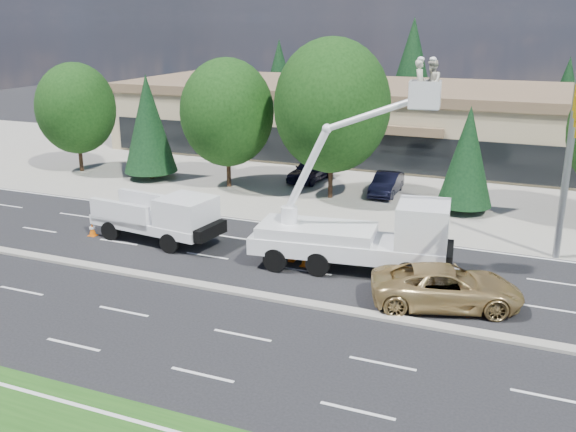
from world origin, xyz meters
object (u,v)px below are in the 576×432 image
at_px(bucket_truck, 368,227).
at_px(minivan, 446,287).
at_px(utility_pickup, 162,222).
at_px(signal_mast, 574,135).

distance_m(bucket_truck, minivan, 4.62).
relative_size(utility_pickup, bucket_truck, 0.72).
xyz_separation_m(utility_pickup, bucket_truck, (10.39, 0.17, 1.01)).
bearing_deg(minivan, signal_mast, -54.82).
xyz_separation_m(utility_pickup, minivan, (14.17, -2.18, -0.22)).
bearing_deg(utility_pickup, signal_mast, 15.90).
relative_size(bucket_truck, minivan, 1.60).
xyz_separation_m(signal_mast, bucket_truck, (-7.67, -2.73, -4.03)).
distance_m(signal_mast, bucket_truck, 9.09).
xyz_separation_m(signal_mast, utility_pickup, (-18.07, -2.90, -5.05)).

